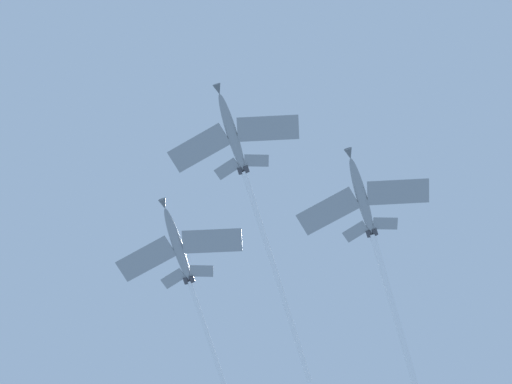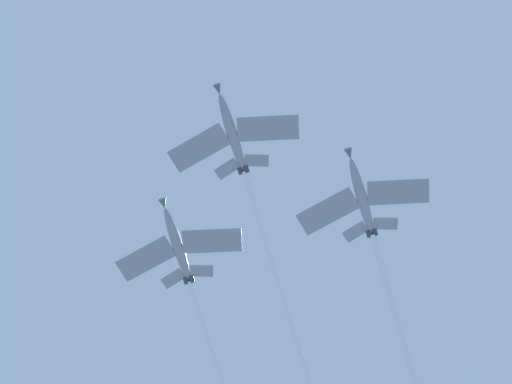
# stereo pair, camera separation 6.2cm
# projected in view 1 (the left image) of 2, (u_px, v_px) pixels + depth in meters

# --- Properties ---
(jet_lead) EXTENTS (19.95, 48.20, 9.09)m
(jet_lead) POSITION_uv_depth(u_px,v_px,m) (249.00, 187.00, 139.28)
(jet_lead) COLOR gray
(jet_left_wing) EXTENTS (19.94, 52.57, 9.83)m
(jet_left_wing) POSITION_uv_depth(u_px,v_px,m) (383.00, 272.00, 140.34)
(jet_left_wing) COLOR gray
(jet_right_wing) EXTENTS (19.96, 56.10, 10.54)m
(jet_right_wing) POSITION_uv_depth(u_px,v_px,m) (197.00, 303.00, 144.10)
(jet_right_wing) COLOR gray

